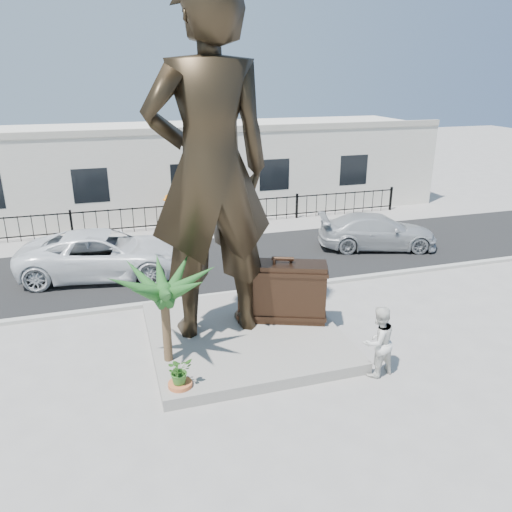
{
  "coord_description": "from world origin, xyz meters",
  "views": [
    {
      "loc": [
        -3.82,
        -10.52,
        7.12
      ],
      "look_at": [
        0.0,
        2.0,
        2.3
      ],
      "focal_mm": 35.0,
      "sensor_mm": 36.0,
      "label": 1
    }
  ],
  "objects": [
    {
      "name": "ground",
      "position": [
        0.0,
        0.0,
        0.0
      ],
      "size": [
        100.0,
        100.0,
        0.0
      ],
      "primitive_type": "plane",
      "color": "#9E9991",
      "rests_on": "ground"
    },
    {
      "name": "street",
      "position": [
        0.0,
        8.0,
        0.01
      ],
      "size": [
        40.0,
        7.0,
        0.01
      ],
      "primitive_type": "cube",
      "color": "black",
      "rests_on": "ground"
    },
    {
      "name": "curb",
      "position": [
        0.0,
        4.5,
        0.06
      ],
      "size": [
        40.0,
        0.25,
        0.12
      ],
      "primitive_type": "cube",
      "color": "#A5A399",
      "rests_on": "ground"
    },
    {
      "name": "far_sidewalk",
      "position": [
        0.0,
        12.0,
        0.01
      ],
      "size": [
        40.0,
        2.5,
        0.02
      ],
      "primitive_type": "cube",
      "color": "#9E9991",
      "rests_on": "ground"
    },
    {
      "name": "plinth",
      "position": [
        -0.5,
        1.5,
        0.15
      ],
      "size": [
        5.2,
        5.2,
        0.3
      ],
      "primitive_type": "cube",
      "color": "gray",
      "rests_on": "ground"
    },
    {
      "name": "fence",
      "position": [
        0.0,
        12.8,
        0.6
      ],
      "size": [
        22.0,
        0.1,
        1.2
      ],
      "primitive_type": "cube",
      "color": "black",
      "rests_on": "ground"
    },
    {
      "name": "building",
      "position": [
        0.0,
        17.0,
        2.2
      ],
      "size": [
        28.0,
        7.0,
        4.4
      ],
      "primitive_type": "cube",
      "color": "silver",
      "rests_on": "ground"
    },
    {
      "name": "statue",
      "position": [
        -1.26,
        1.89,
        4.79
      ],
      "size": [
        3.37,
        2.3,
        8.99
      ],
      "primitive_type": "imported",
      "rotation": [
        0.0,
        0.0,
        3.19
      ],
      "color": "black",
      "rests_on": "plinth"
    },
    {
      "name": "suitcase",
      "position": [
        0.74,
        1.84,
        1.18
      ],
      "size": [
        2.62,
        1.65,
        1.76
      ],
      "primitive_type": "cube",
      "rotation": [
        0.0,
        0.0,
        -0.37
      ],
      "color": "black",
      "rests_on": "plinth"
    },
    {
      "name": "tourist",
      "position": [
        2.19,
        -1.12,
        0.92
      ],
      "size": [
        1.02,
        0.87,
        1.85
      ],
      "primitive_type": "imported",
      "rotation": [
        0.0,
        0.0,
        3.35
      ],
      "color": "silver",
      "rests_on": "ground"
    },
    {
      "name": "car_white",
      "position": [
        -4.12,
        7.6,
        0.85
      ],
      "size": [
        6.45,
        3.79,
        1.68
      ],
      "primitive_type": "imported",
      "rotation": [
        0.0,
        0.0,
        1.4
      ],
      "color": "silver",
      "rests_on": "street"
    },
    {
      "name": "car_silver",
      "position": [
        7.11,
        7.45,
        0.73
      ],
      "size": [
        5.36,
        3.35,
        1.45
      ],
      "primitive_type": "imported",
      "rotation": [
        0.0,
        0.0,
        1.29
      ],
      "color": "#A6A9AA",
      "rests_on": "street"
    },
    {
      "name": "worker",
      "position": [
        -1.06,
        12.19,
        0.94
      ],
      "size": [
        1.32,
        0.96,
        1.83
      ],
      "primitive_type": "imported",
      "rotation": [
        0.0,
        0.0,
        0.26
      ],
      "color": "orange",
      "rests_on": "far_sidewalk"
    },
    {
      "name": "palm_tree",
      "position": [
        -2.75,
        0.59,
        0.0
      ],
      "size": [
        1.8,
        1.8,
        3.2
      ],
      "primitive_type": null,
      "color": "#1C4B1B",
      "rests_on": "ground"
    },
    {
      "name": "planter",
      "position": [
        -2.64,
        -0.64,
        0.2
      ],
      "size": [
        0.56,
        0.56,
        0.4
      ],
      "primitive_type": "cylinder",
      "color": "#BD5E32",
      "rests_on": "ground"
    },
    {
      "name": "shrub",
      "position": [
        -2.64,
        -0.64,
        0.72
      ],
      "size": [
        0.73,
        0.69,
        0.65
      ],
      "primitive_type": "imported",
      "rotation": [
        0.0,
        0.0,
        0.4
      ],
      "color": "#356B22",
      "rests_on": "planter"
    }
  ]
}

